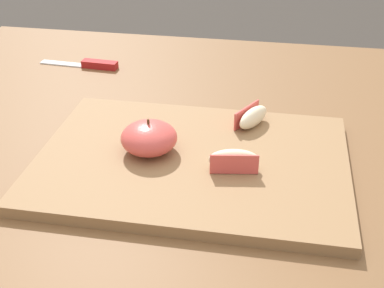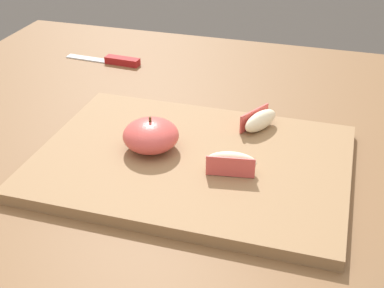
% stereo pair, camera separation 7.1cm
% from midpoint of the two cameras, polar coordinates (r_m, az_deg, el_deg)
% --- Properties ---
extents(dining_table, '(1.14, 0.88, 0.76)m').
position_cam_midpoint_polar(dining_table, '(0.86, -0.33, -5.99)').
color(dining_table, brown).
rests_on(dining_table, ground_plane).
extents(cutting_board, '(0.42, 0.30, 0.02)m').
position_cam_midpoint_polar(cutting_board, '(0.73, -2.80, -1.99)').
color(cutting_board, olive).
rests_on(cutting_board, dining_table).
extents(apple_half_skin_up, '(0.08, 0.08, 0.05)m').
position_cam_midpoint_polar(apple_half_skin_up, '(0.73, -7.45, 0.59)').
color(apple_half_skin_up, '#D14C47').
rests_on(apple_half_skin_up, cutting_board).
extents(apple_wedge_left, '(0.07, 0.03, 0.03)m').
position_cam_midpoint_polar(apple_wedge_left, '(0.69, 1.58, -1.82)').
color(apple_wedge_left, beige).
rests_on(apple_wedge_left, cutting_board).
extents(apple_wedge_middle, '(0.05, 0.07, 0.03)m').
position_cam_midpoint_polar(apple_wedge_middle, '(0.79, 4.01, 2.85)').
color(apple_wedge_middle, beige).
rests_on(apple_wedge_middle, cutting_board).
extents(paring_knife, '(0.16, 0.03, 0.01)m').
position_cam_midpoint_polar(paring_knife, '(1.07, -12.50, 8.34)').
color(paring_knife, silver).
rests_on(paring_knife, dining_table).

